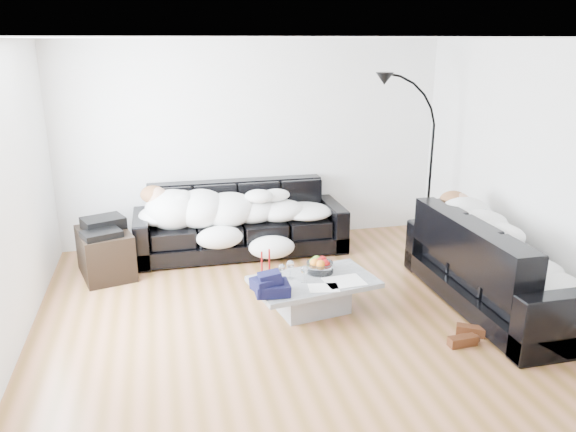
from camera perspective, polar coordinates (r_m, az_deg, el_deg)
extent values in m
plane|color=brown|center=(5.68, 0.70, -9.59)|extent=(5.00, 5.00, 0.00)
cube|color=silver|center=(7.38, -3.50, 7.41)|extent=(5.00, 0.02, 2.60)
cube|color=silver|center=(5.23, -26.88, 1.34)|extent=(0.02, 4.50, 2.60)
cube|color=silver|center=(6.29, 23.49, 4.24)|extent=(0.02, 4.50, 2.60)
plane|color=white|center=(5.06, 0.82, 17.65)|extent=(5.00, 5.00, 0.00)
cube|color=black|center=(7.07, -4.86, -0.36)|extent=(2.60, 0.90, 0.85)
cube|color=black|center=(6.00, 20.56, -4.50)|extent=(0.96, 2.24, 0.91)
ellipsoid|color=#0A4C43|center=(6.43, 17.03, -0.16)|extent=(0.42, 0.38, 0.20)
cube|color=#939699|center=(5.59, 2.61, -8.09)|extent=(1.29, 0.89, 0.35)
cylinder|color=white|center=(5.66, 3.26, -4.93)|extent=(0.31, 0.31, 0.17)
cylinder|color=white|center=(5.50, 0.22, -5.47)|extent=(0.09, 0.09, 0.18)
cylinder|color=white|center=(5.47, -0.65, -5.74)|extent=(0.07, 0.07, 0.17)
cylinder|color=white|center=(5.43, 1.65, -5.93)|extent=(0.09, 0.09, 0.16)
cylinder|color=maroon|center=(5.59, -2.68, -4.82)|extent=(0.05, 0.05, 0.24)
cylinder|color=maroon|center=(5.62, -1.91, -4.62)|extent=(0.06, 0.06, 0.25)
cube|color=silver|center=(5.49, 5.73, -6.60)|extent=(0.40, 0.32, 0.01)
cube|color=silver|center=(5.34, 3.64, -7.27)|extent=(0.31, 0.24, 0.01)
cube|color=black|center=(6.73, -18.06, -3.60)|extent=(0.71, 0.88, 0.53)
cube|color=black|center=(6.62, -18.33, -0.94)|extent=(0.54, 0.48, 0.13)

